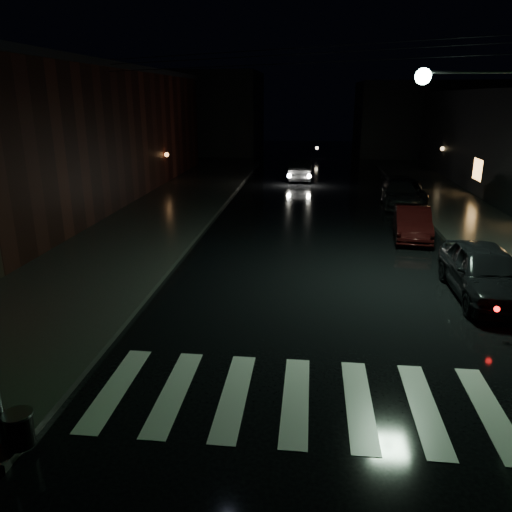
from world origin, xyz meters
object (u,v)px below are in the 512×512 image
(parked_car_a, at_px, (484,272))
(parked_car_d, at_px, (404,191))
(parked_car_c, at_px, (400,193))
(parked_car_b, at_px, (412,223))
(oncoming_car, at_px, (301,170))

(parked_car_a, height_order, parked_car_d, parked_car_a)
(parked_car_a, distance_m, parked_car_d, 13.44)
(parked_car_c, bearing_deg, parked_car_a, -86.88)
(parked_car_b, relative_size, parked_car_d, 0.82)
(parked_car_b, relative_size, parked_car_c, 0.85)
(parked_car_c, distance_m, parked_car_d, 0.67)
(parked_car_d, height_order, oncoming_car, oncoming_car)
(parked_car_d, distance_m, oncoming_car, 9.47)
(parked_car_d, relative_size, oncoming_car, 1.10)
(parked_car_c, xyz_separation_m, parked_car_d, (0.33, 0.58, -0.00))
(parked_car_a, relative_size, oncoming_car, 1.05)
(parked_car_a, bearing_deg, parked_car_d, 90.14)
(parked_car_c, bearing_deg, parked_car_b, -92.93)
(parked_car_c, bearing_deg, parked_car_d, 61.91)
(parked_car_b, height_order, oncoming_car, oncoming_car)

